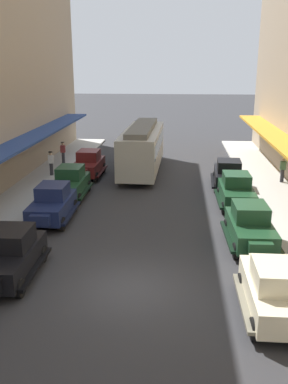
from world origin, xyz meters
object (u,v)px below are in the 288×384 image
(parked_car_0, at_px, (250,225))
(parked_car_7, at_px, (88,163))
(parked_car_3, at_px, (70,182))
(pedestrian_1, at_px, (63,152))
(parked_car_4, at_px, (275,288))
(pedestrian_0, at_px, (51,163))
(pedestrian_3, at_px, (283,170))
(parked_car_5, at_px, (236,190))
(parked_car_1, at_px, (10,254))
(parked_car_6, at_px, (52,203))
(parked_car_2, at_px, (228,173))
(streetcar, at_px, (142,146))

(parked_car_0, height_order, parked_car_7, same)
(parked_car_3, relative_size, pedestrian_1, 2.55)
(parked_car_4, xyz_separation_m, pedestrian_0, (-11.99, 16.37, 0.07))
(parked_car_4, xyz_separation_m, pedestrian_3, (3.78, 15.78, 0.05))
(parked_car_0, distance_m, parked_car_7, 14.72)
(parked_car_4, bearing_deg, parked_car_5, 89.14)
(parked_car_0, bearing_deg, pedestrian_3, 70.24)
(parked_car_0, relative_size, parked_car_1, 1.00)
(pedestrian_0, height_order, pedestrian_1, same)
(pedestrian_0, bearing_deg, parked_car_6, -73.29)
(parked_car_4, distance_m, parked_car_6, 12.31)
(parked_car_3, height_order, pedestrian_1, parked_car_3)
(parked_car_2, distance_m, parked_car_5, 3.79)
(streetcar, relative_size, pedestrian_0, 5.78)
(parked_car_5, relative_size, parked_car_6, 1.00)
(parked_car_6, bearing_deg, parked_car_2, 35.51)
(parked_car_2, distance_m, streetcar, 6.98)
(parked_car_5, xyz_separation_m, parked_car_7, (-9.59, 5.82, 0.00))
(streetcar, bearing_deg, parked_car_3, -120.07)
(parked_car_1, xyz_separation_m, parked_car_7, (-0.15, 14.95, 0.00))
(parked_car_3, distance_m, parked_car_5, 9.73)
(parked_car_0, height_order, parked_car_5, same)
(parked_car_2, relative_size, pedestrian_3, 2.63)
(parked_car_6, bearing_deg, pedestrian_3, 30.82)
(parked_car_3, xyz_separation_m, pedestrian_3, (13.30, 3.93, 0.05))
(parked_car_5, distance_m, streetcar, 9.56)
(parked_car_3, xyz_separation_m, parked_car_7, (0.10, 4.89, 0.00))
(parked_car_2, bearing_deg, parked_car_4, -90.47)
(parked_car_2, distance_m, parked_car_6, 11.75)
(streetcar, xyz_separation_m, pedestrian_3, (9.52, -2.61, -0.91))
(parked_car_3, height_order, parked_car_4, same)
(parked_car_1, xyz_separation_m, parked_car_2, (9.40, 12.92, 0.00))
(parked_car_0, xyz_separation_m, pedestrian_0, (-12.08, 10.86, 0.07))
(parked_car_2, height_order, parked_car_6, same)
(parked_car_1, bearing_deg, parked_car_3, 91.41)
(parked_car_4, bearing_deg, parked_car_1, 169.06)
(parked_car_2, bearing_deg, parked_car_7, 167.99)
(parked_car_4, bearing_deg, parked_car_7, 119.37)
(parked_car_1, height_order, parked_car_6, same)
(pedestrian_1, bearing_deg, parked_car_5, -36.87)
(parked_car_0, height_order, parked_car_6, same)
(parked_car_2, height_order, parked_car_5, same)
(parked_car_2, xyz_separation_m, pedestrian_3, (3.66, 1.06, 0.05))
(parked_car_1, distance_m, parked_car_7, 14.95)
(parked_car_5, distance_m, parked_car_6, 10.08)
(parked_car_1, relative_size, pedestrian_3, 2.61)
(parked_car_1, relative_size, pedestrian_1, 2.56)
(parked_car_4, xyz_separation_m, parked_car_7, (-9.42, 16.75, 0.00))
(pedestrian_1, bearing_deg, parked_car_7, -51.45)
(parked_car_4, bearing_deg, parked_car_3, 128.78)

